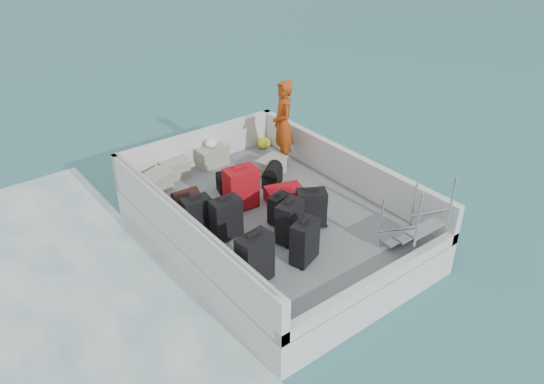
{
  "coord_description": "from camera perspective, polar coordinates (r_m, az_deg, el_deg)",
  "views": [
    {
      "loc": [
        -4.75,
        -6.12,
        5.64
      ],
      "look_at": [
        0.04,
        0.07,
        1.0
      ],
      "focal_mm": 35.0,
      "sensor_mm": 36.0,
      "label": 1
    }
  ],
  "objects": [
    {
      "name": "suitcase_6",
      "position": [
        8.76,
        4.23,
        -1.81
      ],
      "size": [
        0.56,
        0.49,
        0.67
      ],
      "primitive_type": "cube",
      "rotation": [
        0.0,
        0.0,
        -0.52
      ],
      "color": "black",
      "rests_on": "deck"
    },
    {
      "name": "suitcase_8",
      "position": [
        9.52,
        1.34,
        -0.28
      ],
      "size": [
        0.76,
        0.61,
        0.26
      ],
      "primitive_type": "cube",
      "rotation": [
        0.0,
        0.0,
        1.27
      ],
      "color": "maroon",
      "rests_on": "deck"
    },
    {
      "name": "duffel_0",
      "position": [
        9.34,
        -9.22,
        -1.17
      ],
      "size": [
        0.47,
        0.33,
        0.32
      ],
      "primitive_type": null,
      "rotation": [
        0.0,
        0.0,
        -0.07
      ],
      "color": "black",
      "rests_on": "deck"
    },
    {
      "name": "duffel_1",
      "position": [
        9.86,
        -4.7,
        0.99
      ],
      "size": [
        0.47,
        0.4,
        0.32
      ],
      "primitive_type": null,
      "rotation": [
        0.0,
        0.0,
        -0.29
      ],
      "color": "black",
      "rests_on": "deck"
    },
    {
      "name": "crate_3",
      "position": [
        10.38,
        -0.01,
        2.72
      ],
      "size": [
        0.59,
        0.48,
        0.31
      ],
      "primitive_type": "cube",
      "rotation": [
        0.0,
        0.0,
        0.27
      ],
      "color": "gray",
      "rests_on": "deck"
    },
    {
      "name": "suitcase_2",
      "position": [
        8.65,
        -8.05,
        -2.56
      ],
      "size": [
        0.49,
        0.33,
        0.65
      ],
      "primitive_type": "cube",
      "rotation": [
        0.0,
        0.0,
        -0.14
      ],
      "color": "black",
      "rests_on": "deck"
    },
    {
      "name": "crate_1",
      "position": [
        10.45,
        -10.42,
        2.38
      ],
      "size": [
        0.56,
        0.42,
        0.31
      ],
      "primitive_type": "cube",
      "rotation": [
        0.0,
        0.0,
        -0.12
      ],
      "color": "gray",
      "rests_on": "deck"
    },
    {
      "name": "yellow_bag",
      "position": [
        11.46,
        -0.87,
        5.28
      ],
      "size": [
        0.28,
        0.26,
        0.22
      ],
      "primitive_type": "ellipsoid",
      "color": "yellow",
      "rests_on": "deck"
    },
    {
      "name": "ground",
      "position": [
        9.58,
        0.07,
        -5.41
      ],
      "size": [
        160.0,
        160.0,
        0.0
      ],
      "primitive_type": "plane",
      "color": "#164F4D",
      "rests_on": "ground"
    },
    {
      "name": "passenger",
      "position": [
        10.47,
        1.18,
        7.31
      ],
      "size": [
        0.64,
        0.76,
        1.75
      ],
      "primitive_type": "imported",
      "rotation": [
        0.0,
        0.0,
        -1.99
      ],
      "color": "#D14D13",
      "rests_on": "deck"
    },
    {
      "name": "white_bag",
      "position": [
        10.68,
        -6.57,
        5.1
      ],
      "size": [
        0.24,
        0.24,
        0.18
      ],
      "primitive_type": "ellipsoid",
      "color": "white",
      "rests_on": "crate_2"
    },
    {
      "name": "suitcase_3",
      "position": [
        7.95,
        3.53,
        -5.4
      ],
      "size": [
        0.52,
        0.41,
        0.7
      ],
      "primitive_type": "cube",
      "rotation": [
        0.0,
        0.0,
        0.34
      ],
      "color": "black",
      "rests_on": "deck"
    },
    {
      "name": "duffel_2",
      "position": [
        10.02,
        0.05,
        1.64
      ],
      "size": [
        0.53,
        0.51,
        0.32
      ],
      "primitive_type": null,
      "rotation": [
        0.0,
        0.0,
        0.66
      ],
      "color": "black",
      "rests_on": "deck"
    },
    {
      "name": "deck",
      "position": [
        9.24,
        0.07,
        -2.35
      ],
      "size": [
        3.3,
        4.7,
        0.02
      ],
      "primitive_type": "cube",
      "color": "slate",
      "rests_on": "ferry_hull"
    },
    {
      "name": "ferry_hull",
      "position": [
        9.41,
        0.07,
        -3.93
      ],
      "size": [
        3.6,
        5.0,
        0.6
      ],
      "primitive_type": "cube",
      "color": "silver",
      "rests_on": "ground"
    },
    {
      "name": "suitcase_0",
      "position": [
        7.53,
        -1.85,
        -7.27
      ],
      "size": [
        0.55,
        0.35,
        0.79
      ],
      "primitive_type": "cube",
      "rotation": [
        0.0,
        0.0,
        0.13
      ],
      "color": "black",
      "rests_on": "deck"
    },
    {
      "name": "suitcase_5",
      "position": [
        9.21,
        -3.36,
        0.38
      ],
      "size": [
        0.59,
        0.39,
        0.77
      ],
      "primitive_type": "cube",
      "rotation": [
        0.0,
        0.0,
        -0.09
      ],
      "color": "maroon",
      "rests_on": "deck"
    },
    {
      "name": "suitcase_1",
      "position": [
        8.47,
        -4.95,
        -2.9
      ],
      "size": [
        0.49,
        0.29,
        0.71
      ],
      "primitive_type": "cube",
      "rotation": [
        0.0,
        0.0,
        -0.05
      ],
      "color": "black",
      "rests_on": "deck"
    },
    {
      "name": "crate_2",
      "position": [
        10.8,
        -6.49,
        3.81
      ],
      "size": [
        0.61,
        0.43,
        0.36
      ],
      "primitive_type": "cube",
      "rotation": [
        0.0,
        0.0,
        0.03
      ],
      "color": "gray",
      "rests_on": "deck"
    },
    {
      "name": "crate_0",
      "position": [
        10.05,
        -12.32,
        0.98
      ],
      "size": [
        0.64,
        0.55,
        0.33
      ],
      "primitive_type": "cube",
      "rotation": [
        0.0,
        0.0,
        0.37
      ],
      "color": "gray",
      "rests_on": "deck"
    },
    {
      "name": "suitcase_4",
      "position": [
        8.39,
        1.91,
        -3.21
      ],
      "size": [
        0.54,
        0.43,
        0.7
      ],
      "primitive_type": "cube",
      "rotation": [
        0.0,
        0.0,
        0.37
      ],
      "color": "black",
      "rests_on": "deck"
    },
    {
      "name": "suitcase_7",
      "position": [
        8.86,
        0.75,
        -1.83
      ],
      "size": [
        0.41,
        0.29,
        0.52
      ],
      "primitive_type": "cube",
      "rotation": [
        0.0,
        0.0,
        0.23
      ],
      "color": "black",
      "rests_on": "deck"
    },
    {
      "name": "deck_fittings",
      "position": [
        9.01,
        3.06,
        -0.45
      ],
      "size": [
        3.6,
        5.0,
        0.9
      ],
      "color": "silver",
      "rests_on": "deck"
    }
  ]
}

